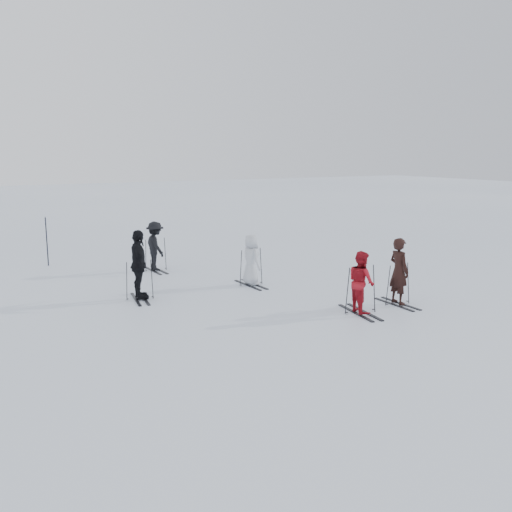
{
  "coord_description": "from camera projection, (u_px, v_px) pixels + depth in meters",
  "views": [
    {
      "loc": [
        -8.12,
        -13.55,
        4.08
      ],
      "look_at": [
        0.0,
        1.0,
        1.0
      ],
      "focal_mm": 40.0,
      "sensor_mm": 36.0,
      "label": 1
    }
  ],
  "objects": [
    {
      "name": "skier_red",
      "position": [
        361.0,
        283.0,
        14.43
      ],
      "size": [
        0.71,
        0.85,
        1.58
      ],
      "primitive_type": "imported",
      "rotation": [
        0.0,
        0.0,
        1.41
      ],
      "color": "maroon",
      "rests_on": "ground"
    },
    {
      "name": "skier_grey",
      "position": [
        251.0,
        260.0,
        17.45
      ],
      "size": [
        0.51,
        0.77,
        1.55
      ],
      "primitive_type": "imported",
      "rotation": [
        0.0,
        0.0,
        1.6
      ],
      "color": "silver",
      "rests_on": "ground"
    },
    {
      "name": "skis_uphill_left",
      "position": [
        139.0,
        280.0,
        15.79
      ],
      "size": [
        1.66,
        1.05,
        1.13
      ],
      "primitive_type": null,
      "rotation": [
        0.0,
        0.0,
        1.42
      ],
      "color": "black",
      "rests_on": "ground"
    },
    {
      "name": "skis_red",
      "position": [
        361.0,
        289.0,
        14.46
      ],
      "size": [
        1.85,
        1.18,
        1.26
      ],
      "primitive_type": null,
      "rotation": [
        0.0,
        0.0,
        1.41
      ],
      "color": "black",
      "rests_on": "ground"
    },
    {
      "name": "piste_marker",
      "position": [
        47.0,
        242.0,
        20.41
      ],
      "size": [
        0.04,
        0.04,
        1.76
      ],
      "primitive_type": "cylinder",
      "rotation": [
        0.0,
        0.0,
        -0.14
      ],
      "color": "black",
      "rests_on": "ground"
    },
    {
      "name": "skis_uphill_far",
      "position": [
        156.0,
        254.0,
        19.61
      ],
      "size": [
        1.61,
        0.89,
        1.16
      ],
      "primitive_type": null,
      "rotation": [
        0.0,
        0.0,
        1.6
      ],
      "color": "black",
      "rests_on": "ground"
    },
    {
      "name": "skis_grey",
      "position": [
        251.0,
        266.0,
        17.48
      ],
      "size": [
        1.63,
        0.89,
        1.17
      ],
      "primitive_type": null,
      "rotation": [
        0.0,
        0.0,
        1.6
      ],
      "color": "black",
      "rests_on": "ground"
    },
    {
      "name": "skier_near_dark",
      "position": [
        399.0,
        272.0,
        15.22
      ],
      "size": [
        0.44,
        0.66,
        1.79
      ],
      "primitive_type": "imported",
      "rotation": [
        0.0,
        0.0,
        1.55
      ],
      "color": "black",
      "rests_on": "ground"
    },
    {
      "name": "skis_near_dark",
      "position": [
        398.0,
        284.0,
        15.27
      ],
      "size": [
        1.6,
        0.87,
        1.15
      ],
      "primitive_type": null,
      "rotation": [
        0.0,
        0.0,
        1.55
      ],
      "color": "black",
      "rests_on": "ground"
    },
    {
      "name": "skier_uphill_far",
      "position": [
        155.0,
        247.0,
        19.56
      ],
      "size": [
        0.66,
        1.1,
        1.68
      ],
      "primitive_type": "imported",
      "rotation": [
        0.0,
        0.0,
        1.6
      ],
      "color": "black",
      "rests_on": "ground"
    },
    {
      "name": "skier_uphill_left",
      "position": [
        139.0,
        266.0,
        15.72
      ],
      "size": [
        0.63,
        1.19,
        1.92
      ],
      "primitive_type": "imported",
      "rotation": [
        0.0,
        0.0,
        1.42
      ],
      "color": "black",
      "rests_on": "ground"
    },
    {
      "name": "ground",
      "position": [
        273.0,
        296.0,
        16.27
      ],
      "size": [
        120.0,
        120.0,
        0.0
      ],
      "primitive_type": "plane",
      "color": "silver",
      "rests_on": "ground"
    }
  ]
}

